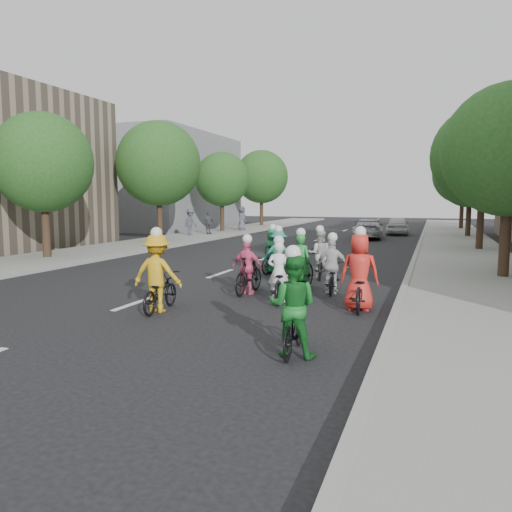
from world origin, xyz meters
The scene contains 29 objects.
ground centered at (0.00, 0.00, 0.00)m, with size 120.00×120.00×0.00m, color black.
sidewalk_left centered at (-8.00, 10.00, 0.07)m, with size 4.00×80.00×0.15m, color gray.
curb_left centered at (-6.05, 10.00, 0.09)m, with size 0.18×80.00×0.18m, color #999993.
sidewalk_right centered at (8.00, 10.00, 0.07)m, with size 4.00×80.00×0.15m, color gray.
curb_right centered at (6.05, 10.00, 0.09)m, with size 0.18×80.00×0.18m, color #999993.
bldg_sw centered at (-16.00, 28.00, 4.00)m, with size 10.00×14.00×8.00m, color slate.
tree_l_2 centered at (-8.20, 6.00, 3.96)m, with size 4.00×4.00×5.97m.
tree_l_3 centered at (-8.20, 15.00, 4.52)m, with size 4.80×4.80×6.93m.
tree_l_4 centered at (-8.20, 24.00, 3.96)m, with size 4.00×4.00×5.97m.
tree_l_5 centered at (-8.20, 33.00, 4.52)m, with size 4.80×4.80×6.93m.
tree_r_0 centered at (8.80, 6.60, 3.96)m, with size 4.00×4.00×5.97m.
tree_r_1 centered at (8.80, 15.60, 4.52)m, with size 4.80×4.80×6.93m.
tree_r_2 centered at (8.80, 24.60, 3.96)m, with size 4.00×4.00×5.97m.
tree_r_3 centered at (8.80, 33.60, 4.52)m, with size 4.80×4.80×6.93m.
cyclist_0 centered at (3.22, 1.31, 0.54)m, with size 0.96×1.90×1.63m.
cyclist_1 centered at (4.67, -2.72, 0.68)m, with size 0.83×1.49×1.79m.
cyclist_2 centered at (1.00, -0.68, 0.71)m, with size 1.18×1.69×1.90m.
cyclist_3 centered at (2.15, 1.96, 0.59)m, with size 0.87×1.69×1.60m.
cyclist_4 centered at (5.20, 1.02, 0.66)m, with size 0.90×1.87×1.91m.
cyclist_5 centered at (3.34, 2.95, 0.62)m, with size 0.75×1.86×1.73m.
cyclist_6 centered at (3.38, 5.16, 0.60)m, with size 0.92×1.82×1.69m.
cyclist_7 centered at (2.08, 4.95, 0.65)m, with size 1.07×1.52×1.67m.
cyclist_8 centered at (4.23, 2.83, 0.56)m, with size 0.90×1.59×1.63m.
cyclist_9 centered at (1.66, 5.68, 0.62)m, with size 0.83×1.66×1.68m.
follow_car_lead centered at (2.79, 22.01, 0.63)m, with size 1.77×4.36×1.27m, color #ABABB0.
follow_car_trail centered at (4.28, 26.41, 0.64)m, with size 1.52×3.77×1.29m, color silver.
spectator_0 centered at (-8.25, 18.93, 1.02)m, with size 1.13×0.65×1.74m, color #4C4D58.
spectator_1 centered at (-7.63, 20.38, 0.91)m, with size 0.89×0.37×1.52m, color #565563.
spectator_2 centered at (-7.14, 25.30, 1.06)m, with size 0.89×0.58×1.83m, color #545360.
Camera 1 is at (6.75, -10.27, 2.50)m, focal length 35.00 mm.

